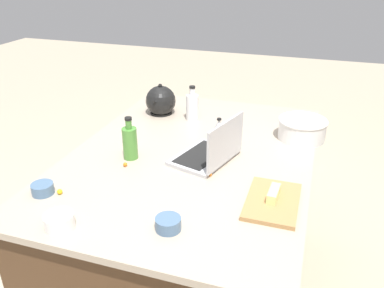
% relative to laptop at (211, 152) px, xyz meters
% --- Properties ---
extents(island_counter, '(1.57, 1.13, 0.90)m').
position_rel_laptop_xyz_m(island_counter, '(-0.05, -0.11, -0.50)').
color(island_counter, '#4C331E').
rests_on(island_counter, ground).
extents(laptop, '(0.36, 0.31, 0.22)m').
position_rel_laptop_xyz_m(laptop, '(0.00, 0.00, 0.00)').
color(laptop, '#B7B7BC').
rests_on(laptop, island_counter).
extents(mixing_bowl_large, '(0.25, 0.25, 0.11)m').
position_rel_laptop_xyz_m(mixing_bowl_large, '(-0.39, 0.38, 0.01)').
color(mixing_bowl_large, white).
rests_on(mixing_bowl_large, island_counter).
extents(bottle_olive, '(0.07, 0.07, 0.21)m').
position_rel_laptop_xyz_m(bottle_olive, '(0.09, -0.37, 0.04)').
color(bottle_olive, '#4C8C38').
rests_on(bottle_olive, island_counter).
extents(bottle_vinegar, '(0.07, 0.07, 0.20)m').
position_rel_laptop_xyz_m(bottle_vinegar, '(-0.46, -0.24, 0.03)').
color(bottle_vinegar, white).
rests_on(bottle_vinegar, island_counter).
extents(kettle, '(0.21, 0.18, 0.20)m').
position_rel_laptop_xyz_m(kettle, '(-0.49, -0.45, 0.03)').
color(kettle, black).
rests_on(kettle, island_counter).
extents(cutting_board, '(0.30, 0.20, 0.02)m').
position_rel_laptop_xyz_m(cutting_board, '(0.26, 0.32, -0.04)').
color(cutting_board, '#AD7F4C').
rests_on(cutting_board, island_counter).
extents(butter_stick_left, '(0.11, 0.04, 0.04)m').
position_rel_laptop_xyz_m(butter_stick_left, '(0.24, 0.32, -0.01)').
color(butter_stick_left, '#F4E58C').
rests_on(butter_stick_left, cutting_board).
extents(ramekin_small, '(0.11, 0.11, 0.05)m').
position_rel_laptop_xyz_m(ramekin_small, '(0.64, -0.37, -0.02)').
color(ramekin_small, white).
rests_on(ramekin_small, island_counter).
extents(ramekin_medium, '(0.09, 0.09, 0.05)m').
position_rel_laptop_xyz_m(ramekin_medium, '(0.54, -0.00, -0.02)').
color(ramekin_medium, slate).
rests_on(ramekin_medium, island_counter).
extents(ramekin_wide, '(0.09, 0.09, 0.04)m').
position_rel_laptop_xyz_m(ramekin_wide, '(0.48, -0.57, -0.02)').
color(ramekin_wide, slate).
rests_on(ramekin_wide, island_counter).
extents(kitchen_timer, '(0.07, 0.07, 0.08)m').
position_rel_laptop_xyz_m(kitchen_timer, '(-0.34, -0.05, -0.01)').
color(kitchen_timer, '#B2B2B7').
rests_on(kitchen_timer, island_counter).
extents(candy_0, '(0.02, 0.02, 0.02)m').
position_rel_laptop_xyz_m(candy_0, '(0.17, -0.36, -0.04)').
color(candy_0, orange).
rests_on(candy_0, island_counter).
extents(candy_1, '(0.02, 0.02, 0.02)m').
position_rel_laptop_xyz_m(candy_1, '(0.46, -0.50, -0.04)').
color(candy_1, yellow).
rests_on(candy_1, island_counter).
extents(candy_2, '(0.02, 0.02, 0.02)m').
position_rel_laptop_xyz_m(candy_2, '(0.14, 0.04, -0.04)').
color(candy_2, orange).
rests_on(candy_2, island_counter).
extents(candy_3, '(0.02, 0.02, 0.02)m').
position_rel_laptop_xyz_m(candy_3, '(-0.70, 0.29, -0.04)').
color(candy_3, blue).
rests_on(candy_3, island_counter).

